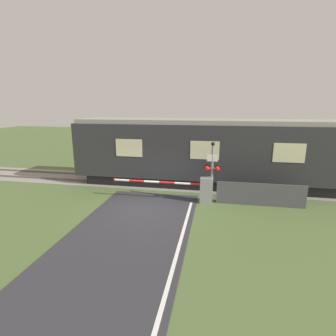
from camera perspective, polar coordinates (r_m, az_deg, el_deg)
ground_plane at (r=12.39m, az=-4.65°, el=-8.64°), size 80.00×80.00×0.00m
track_bed at (r=16.13m, az=-0.81°, el=-3.13°), size 36.00×3.20×0.13m
train at (r=15.38m, az=8.21°, el=3.40°), size 15.18×2.82×3.87m
crossing_barrier at (r=12.89m, az=6.84°, el=-4.57°), size 5.08×0.44×1.27m
signal_post at (r=12.58m, az=9.56°, el=-0.21°), size 0.79×0.26×3.01m
roadside_fence at (r=13.16m, az=19.46°, el=-5.49°), size 4.08×0.06×1.10m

